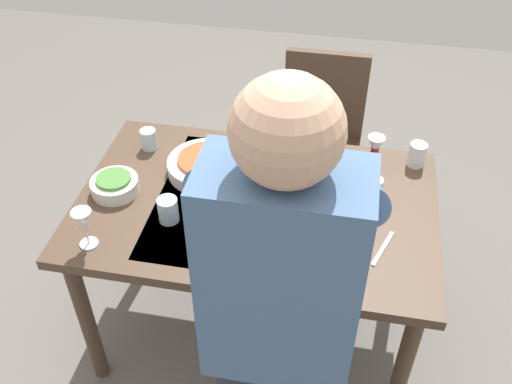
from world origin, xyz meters
TOP-DOWN VIEW (x-y plane):
  - ground_plane at (0.00, 0.00)m, footprint 6.00×6.00m
  - dining_table at (0.00, 0.00)m, footprint 1.33×0.85m
  - chair_near at (-0.17, -0.81)m, footprint 0.40×0.40m
  - person_server at (-0.19, 0.69)m, footprint 0.42×0.61m
  - wine_bottle at (-0.16, 0.17)m, footprint 0.07×0.07m
  - wine_glass_left at (-0.41, -0.28)m, footprint 0.07×0.07m
  - wine_glass_right at (0.52, 0.32)m, footprint 0.07×0.07m
  - water_cup_near_left at (0.50, -0.25)m, footprint 0.06×0.06m
  - water_cup_near_right at (-0.42, -0.09)m, footprint 0.07×0.07m
  - water_cup_far_left at (0.29, 0.15)m, footprint 0.07×0.07m
  - water_cup_far_right at (-0.58, -0.34)m, footprint 0.07×0.07m
  - serving_bowl_pasta at (0.23, -0.14)m, footprint 0.30×0.30m
  - side_bowl_salad at (0.53, 0.04)m, footprint 0.18×0.18m
  - side_bowl_bread at (-0.28, 0.27)m, footprint 0.16×0.16m
  - dinner_plate_near at (0.04, 0.25)m, footprint 0.23×0.23m
  - dinner_plate_far at (-0.16, -0.22)m, footprint 0.23×0.23m
  - table_knife at (-0.29, 0.03)m, footprint 0.04×0.20m
  - table_fork at (-0.47, 0.15)m, footprint 0.08×0.17m

SIDE VIEW (x-z plane):
  - ground_plane at x=0.00m, z-range 0.00..0.00m
  - chair_near at x=-0.17m, z-range 0.07..0.98m
  - dining_table at x=0.00m, z-range 0.29..1.04m
  - table_knife at x=-0.29m, z-range 0.75..0.76m
  - table_fork at x=-0.47m, z-range 0.75..0.76m
  - dinner_plate_near at x=0.04m, z-range 0.75..0.76m
  - dinner_plate_far at x=-0.16m, z-range 0.75..0.76m
  - serving_bowl_pasta at x=0.23m, z-range 0.75..0.82m
  - side_bowl_salad at x=0.53m, z-range 0.75..0.82m
  - side_bowl_bread at x=-0.28m, z-range 0.75..0.82m
  - water_cup_near_left at x=0.50m, z-range 0.75..0.84m
  - water_cup_far_left at x=0.29m, z-range 0.75..0.85m
  - water_cup_near_right at x=-0.42m, z-range 0.75..0.85m
  - water_cup_far_right at x=-0.58m, z-range 0.75..0.85m
  - wine_glass_left at x=-0.41m, z-range 0.78..0.93m
  - wine_glass_right at x=0.52m, z-range 0.78..0.93m
  - wine_bottle at x=-0.16m, z-range 0.71..1.01m
  - person_server at x=-0.19m, z-range 0.12..1.81m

